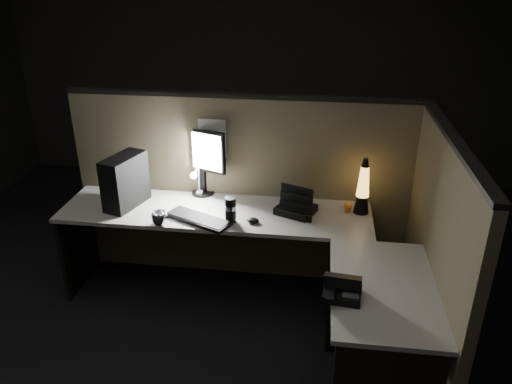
# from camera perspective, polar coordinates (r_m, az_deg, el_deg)

# --- Properties ---
(floor) EXTENTS (6.00, 6.00, 0.00)m
(floor) POSITION_cam_1_polar(r_m,az_deg,el_deg) (3.61, -3.89, -17.02)
(floor) COLOR black
(floor) RESTS_ON ground
(room_shell) EXTENTS (6.00, 6.00, 6.00)m
(room_shell) POSITION_cam_1_polar(r_m,az_deg,el_deg) (2.81, -4.85, 8.43)
(room_shell) COLOR silver
(room_shell) RESTS_ON ground
(partition_back) EXTENTS (2.66, 0.06, 1.50)m
(partition_back) POSITION_cam_1_polar(r_m,az_deg,el_deg) (3.97, -1.61, 0.15)
(partition_back) COLOR brown
(partition_back) RESTS_ON ground
(partition_right) EXTENTS (0.06, 1.66, 1.50)m
(partition_right) POSITION_cam_1_polar(r_m,az_deg,el_deg) (3.28, 19.71, -7.19)
(partition_right) COLOR brown
(partition_right) RESTS_ON ground
(desk) EXTENTS (2.60, 1.60, 0.73)m
(desk) POSITION_cam_1_polar(r_m,az_deg,el_deg) (3.44, -0.39, -7.28)
(desk) COLOR #A8A79F
(desk) RESTS_ON ground
(pc_tower) EXTENTS (0.27, 0.41, 0.39)m
(pc_tower) POSITION_cam_1_polar(r_m,az_deg,el_deg) (3.83, -14.73, 1.20)
(pc_tower) COLOR black
(pc_tower) RESTS_ON desk
(monitor) EXTENTS (0.40, 0.19, 0.53)m
(monitor) POSITION_cam_1_polar(r_m,az_deg,el_deg) (3.88, -6.23, 4.18)
(monitor) COLOR black
(monitor) RESTS_ON desk
(keyboard) EXTENTS (0.51, 0.35, 0.02)m
(keyboard) POSITION_cam_1_polar(r_m,az_deg,el_deg) (3.58, -6.61, -3.10)
(keyboard) COLOR black
(keyboard) RESTS_ON desk
(mouse) EXTENTS (0.10, 0.08, 0.04)m
(mouse) POSITION_cam_1_polar(r_m,az_deg,el_deg) (3.53, -0.36, -3.26)
(mouse) COLOR black
(mouse) RESTS_ON desk
(clip_lamp) EXTENTS (0.05, 0.20, 0.26)m
(clip_lamp) POSITION_cam_1_polar(r_m,az_deg,el_deg) (3.84, -6.84, 1.17)
(clip_lamp) COLOR white
(clip_lamp) RESTS_ON desk
(organizer) EXTENTS (0.33, 0.31, 0.20)m
(organizer) POSITION_cam_1_polar(r_m,az_deg,el_deg) (3.67, 4.60, -1.66)
(organizer) COLOR black
(organizer) RESTS_ON desk
(lava_lamp) EXTENTS (0.11, 0.11, 0.42)m
(lava_lamp) POSITION_cam_1_polar(r_m,az_deg,el_deg) (3.68, 12.11, 0.17)
(lava_lamp) COLOR black
(lava_lamp) RESTS_ON desk
(travel_mug) EXTENTS (0.08, 0.08, 0.19)m
(travel_mug) POSITION_cam_1_polar(r_m,az_deg,el_deg) (3.51, -2.94, -2.05)
(travel_mug) COLOR black
(travel_mug) RESTS_ON desk
(steel_mug) EXTENTS (0.13, 0.13, 0.09)m
(steel_mug) POSITION_cam_1_polar(r_m,az_deg,el_deg) (3.56, -10.99, -2.97)
(steel_mug) COLOR silver
(steel_mug) RESTS_ON desk
(figurine) EXTENTS (0.06, 0.06, 0.06)m
(figurine) POSITION_cam_1_polar(r_m,az_deg,el_deg) (3.72, 10.45, -1.56)
(figurine) COLOR orange
(figurine) RESTS_ON desk
(pinned_paper) EXTENTS (0.21, 0.00, 0.30)m
(pinned_paper) POSITION_cam_1_polar(r_m,az_deg,el_deg) (3.82, -5.02, 6.11)
(pinned_paper) COLOR white
(pinned_paper) RESTS_ON partition_back
(desk_phone) EXTENTS (0.22, 0.23, 0.12)m
(desk_phone) POSITION_cam_1_polar(r_m,az_deg,el_deg) (2.83, 9.78, -10.80)
(desk_phone) COLOR black
(desk_phone) RESTS_ON desk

